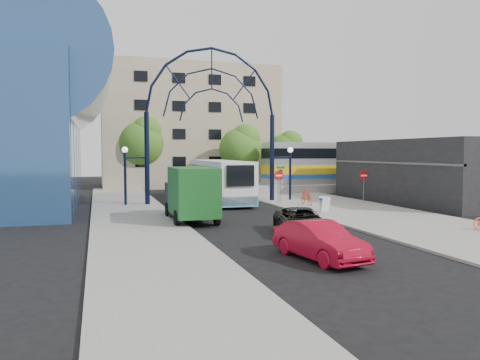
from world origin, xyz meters
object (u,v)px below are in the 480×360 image
object	(u,v)px
gateway_arch	(212,93)
do_not_enter_sign	(364,179)
tree_north_a	(242,147)
bike_near_b	(306,193)
train_car	(376,163)
street_name_sign	(281,176)
black_suv	(301,221)
stop_sign	(279,178)
city_bus	(220,180)
red_sedan	(319,241)
sandwich_board	(325,202)
tree_north_b	(142,141)
tree_north_c	(287,150)
green_truck	(191,194)
bike_near_a	(307,198)

from	to	relation	value
gateway_arch	do_not_enter_sign	xyz separation A→B (m)	(11.00, -4.00, -6.58)
tree_north_a	bike_near_b	world-z (taller)	tree_north_a
train_car	bike_near_b	distance (m)	14.62
street_name_sign	tree_north_a	world-z (taller)	tree_north_a
gateway_arch	black_suv	distance (m)	16.74
stop_sign	tree_north_a	xyz separation A→B (m)	(1.32, 13.93, 2.61)
street_name_sign	bike_near_b	bearing A→B (deg)	25.38
city_bus	red_sedan	bearing A→B (deg)	-93.30
sandwich_board	train_car	bearing A→B (deg)	48.05
tree_north_b	gateway_arch	bearing A→B (deg)	-76.32
tree_north_c	green_truck	xyz separation A→B (m)	(-15.56, -22.73, -2.70)
sandwich_board	tree_north_b	xyz separation A→B (m)	(-9.48, 23.95, 4.52)
tree_north_a	bike_near_b	distance (m)	12.78
tree_north_a	city_bus	xyz separation A→B (m)	(-5.13, -10.61, -2.86)
stop_sign	tree_north_c	bearing A→B (deg)	65.31
street_name_sign	green_truck	bearing A→B (deg)	-139.40
stop_sign	black_suv	size ratio (longest dim) A/B	0.54
street_name_sign	sandwich_board	size ratio (longest dim) A/B	2.83
street_name_sign	bike_near_a	xyz separation A→B (m)	(1.03, -2.56, -1.53)
street_name_sign	city_bus	size ratio (longest dim) A/B	0.23
tree_north_b	tree_north_c	xyz separation A→B (m)	(16.00, -2.00, -0.99)
sandwich_board	red_sedan	size ratio (longest dim) A/B	0.23
gateway_arch	stop_sign	size ratio (longest dim) A/B	5.46
city_bus	stop_sign	bearing A→B (deg)	-39.63
gateway_arch	tree_north_c	distance (m)	18.95
train_car	city_bus	bearing A→B (deg)	-160.62
tree_north_b	green_truck	bearing A→B (deg)	-88.97
train_car	tree_north_c	xyz separation A→B (m)	(-7.88, 5.93, 1.37)
tree_north_c	bike_near_b	xyz separation A→B (m)	(-4.10, -13.99, -3.68)
black_suv	bike_near_b	distance (m)	16.31
stop_sign	gateway_arch	bearing A→B (deg)	157.37
street_name_sign	train_car	world-z (taller)	train_car
do_not_enter_sign	bike_near_b	world-z (taller)	do_not_enter_sign
sandwich_board	train_car	distance (m)	21.65
gateway_arch	do_not_enter_sign	bearing A→B (deg)	-19.99
sandwich_board	black_suv	world-z (taller)	black_suv
gateway_arch	do_not_enter_sign	distance (m)	13.43
tree_north_b	bike_near_a	size ratio (longest dim) A/B	4.36
street_name_sign	tree_north_b	bearing A→B (deg)	117.65
bike_near_b	gateway_arch	bearing A→B (deg)	178.94
bike_near_a	tree_north_b	bearing A→B (deg)	115.39
bike_near_a	bike_near_b	distance (m)	4.29
train_car	black_suv	size ratio (longest dim) A/B	5.40
red_sedan	bike_near_b	xyz separation A→B (m)	(8.78, 19.82, -0.12)
tree_north_c	bike_near_a	distance (m)	19.19
do_not_enter_sign	tree_north_a	bearing A→B (deg)	107.03
stop_sign	sandwich_board	xyz separation A→B (m)	(0.80, -6.02, -1.25)
street_name_sign	bike_near_a	size ratio (longest dim) A/B	1.53
sandwich_board	green_truck	xyz separation A→B (m)	(-9.03, -0.78, 0.83)
tree_north_b	bike_near_a	distance (m)	22.79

